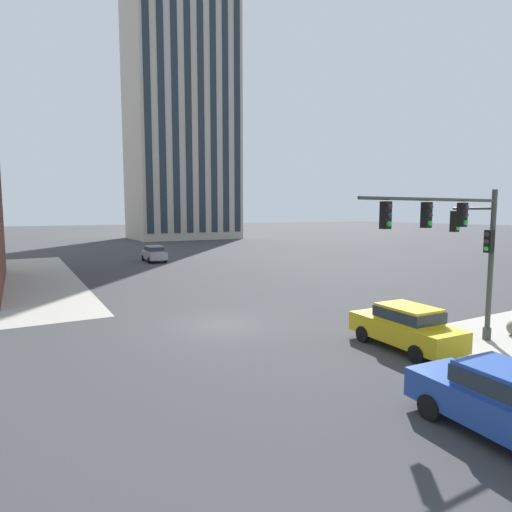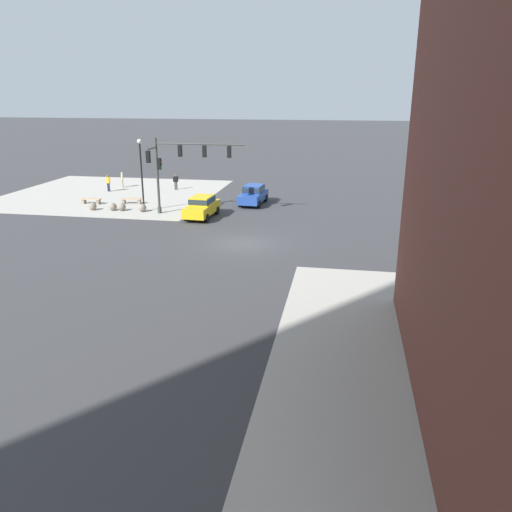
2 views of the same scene
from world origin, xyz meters
name	(u,v)px [view 2 (image 2 of 2)]	position (x,y,z in m)	size (l,w,h in m)	color
ground_plane	(242,244)	(0.00, 0.00, 0.00)	(320.00, 320.00, 0.00)	#38383A
sidewalk_corner_slab	(112,194)	(16.00, -14.50, 0.00)	(20.00, 19.00, 0.02)	#A8A399
traffic_signal_main	(176,163)	(6.77, -7.21, 4.14)	(7.28, 2.09, 6.06)	#383D38
bollard_sphere_curb_a	(142,208)	(10.04, -7.63, 0.33)	(0.66, 0.66, 0.66)	gray
bollard_sphere_curb_b	(122,207)	(11.86, -7.66, 0.33)	(0.66, 0.66, 0.66)	gray
bollard_sphere_curb_c	(113,207)	(12.65, -7.62, 0.33)	(0.66, 0.66, 0.66)	gray
bollard_sphere_curb_d	(93,206)	(14.38, -7.45, 0.33)	(0.66, 0.66, 0.66)	gray
bench_near_signal	(131,200)	(12.23, -10.48, 0.33)	(1.84, 0.67, 0.49)	tan
bench_mid_block	(91,200)	(15.74, -9.78, 0.33)	(1.81, 0.54, 0.49)	tan
pedestrian_near_bench	(122,179)	(16.49, -18.05, 0.91)	(0.34, 0.49, 1.59)	gray
pedestrian_at_curb	(176,181)	(10.55, -17.71, 0.90)	(0.46, 0.37, 1.58)	#333333
pedestrian_walking_east	(108,182)	(16.87, -15.60, 0.98)	(0.54, 0.28, 1.70)	#232847
street_lamp_corner_near	(141,167)	(10.00, -7.90, 3.65)	(0.36, 0.36, 5.89)	black
car_main_northbound_near	(253,194)	(1.50, -12.19, 0.92)	(2.12, 4.51, 1.68)	#23479E
car_main_southbound_near	(202,206)	(4.60, -6.60, 0.92)	(2.05, 4.48, 1.68)	gold
car_main_southbound_far	(486,260)	(-14.05, 3.69, 0.92)	(4.52, 2.13, 1.68)	black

